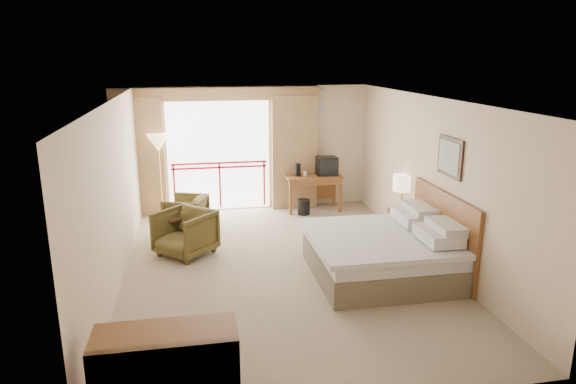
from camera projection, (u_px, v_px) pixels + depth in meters
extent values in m
plane|color=gray|center=(282.00, 267.00, 8.36)|extent=(7.00, 7.00, 0.00)
plane|color=white|center=(282.00, 99.00, 7.65)|extent=(7.00, 7.00, 0.00)
plane|color=beige|center=(255.00, 148.00, 11.33)|extent=(5.00, 0.00, 5.00)
plane|color=beige|center=(348.00, 281.00, 4.68)|extent=(5.00, 0.00, 5.00)
plane|color=beige|center=(115.00, 195.00, 7.57)|extent=(0.00, 7.00, 7.00)
plane|color=beige|center=(431.00, 180.00, 8.44)|extent=(0.00, 7.00, 7.00)
plane|color=white|center=(219.00, 156.00, 11.21)|extent=(2.40, 0.00, 2.40)
cube|color=#B30F1A|center=(219.00, 167.00, 11.25)|extent=(2.09, 0.03, 0.04)
cube|color=#B30F1A|center=(219.00, 163.00, 11.23)|extent=(2.09, 0.03, 0.04)
cube|color=#B30F1A|center=(174.00, 187.00, 11.18)|extent=(0.04, 0.03, 1.00)
cube|color=#B30F1A|center=(220.00, 185.00, 11.36)|extent=(0.04, 0.03, 1.00)
cube|color=#B30F1A|center=(264.00, 183.00, 11.53)|extent=(0.04, 0.03, 1.00)
cube|color=olive|center=(140.00, 158.00, 10.78)|extent=(1.00, 0.26, 2.50)
cube|color=olive|center=(294.00, 152.00, 11.36)|extent=(1.00, 0.26, 2.50)
cube|color=olive|center=(217.00, 94.00, 10.76)|extent=(4.40, 0.22, 0.28)
cube|color=silver|center=(313.00, 101.00, 11.27)|extent=(0.50, 0.04, 0.50)
cube|color=brown|center=(380.00, 263.00, 7.99)|extent=(2.05, 2.00, 0.40)
cube|color=silver|center=(381.00, 245.00, 7.91)|extent=(2.01, 1.96, 0.22)
cube|color=silver|center=(379.00, 238.00, 7.87)|extent=(2.09, 2.06, 0.08)
cube|color=silver|center=(438.00, 235.00, 7.53)|extent=(0.50, 0.75, 0.18)
cube|color=silver|center=(413.00, 217.00, 8.39)|extent=(0.50, 0.75, 0.18)
cube|color=silver|center=(447.00, 227.00, 7.53)|extent=(0.40, 0.70, 0.14)
cube|color=silver|center=(421.00, 209.00, 8.38)|extent=(0.40, 0.70, 0.14)
cube|color=brown|center=(443.00, 232.00, 8.05)|extent=(0.06, 2.10, 1.30)
cube|color=#321B10|center=(450.00, 157.00, 7.74)|extent=(0.03, 0.72, 0.60)
cube|color=silver|center=(449.00, 157.00, 7.74)|extent=(0.01, 0.60, 0.48)
cube|color=brown|center=(401.00, 224.00, 9.58)|extent=(0.41, 0.48, 0.56)
cylinder|color=tan|center=(401.00, 207.00, 9.55)|extent=(0.15, 0.15, 0.04)
cylinder|color=tan|center=(402.00, 197.00, 9.50)|extent=(0.03, 0.03, 0.38)
cylinder|color=#FFE5B2|center=(403.00, 183.00, 9.43)|extent=(0.36, 0.36, 0.30)
cube|color=black|center=(403.00, 210.00, 9.35)|extent=(0.19, 0.15, 0.08)
cube|color=brown|center=(313.00, 176.00, 11.24)|extent=(1.21, 0.58, 0.05)
cube|color=brown|center=(291.00, 198.00, 11.00)|extent=(0.06, 0.06, 0.74)
cube|color=brown|center=(340.00, 195.00, 11.20)|extent=(0.06, 0.06, 0.74)
cube|color=brown|center=(286.00, 192.00, 11.48)|extent=(0.06, 0.06, 0.74)
cube|color=brown|center=(334.00, 190.00, 11.67)|extent=(0.06, 0.06, 0.74)
cube|color=brown|center=(311.00, 187.00, 11.56)|extent=(1.11, 0.03, 0.55)
cube|color=brown|center=(316.00, 183.00, 11.01)|extent=(1.11, 0.03, 0.12)
cube|color=black|center=(327.00, 166.00, 11.23)|extent=(0.44, 0.34, 0.40)
cube|color=black|center=(329.00, 168.00, 11.07)|extent=(0.40, 0.02, 0.32)
cylinder|color=black|center=(298.00, 170.00, 11.13)|extent=(0.15, 0.15, 0.28)
cylinder|color=white|center=(305.00, 174.00, 11.13)|extent=(0.09, 0.09, 0.11)
cylinder|color=black|center=(304.00, 207.00, 11.07)|extent=(0.32, 0.32, 0.33)
imported|color=#41371A|center=(187.00, 229.00, 10.14)|extent=(0.96, 0.94, 0.68)
imported|color=#41371A|center=(186.00, 254.00, 8.89)|extent=(1.20, 1.20, 0.79)
cylinder|color=#321B10|center=(171.00, 217.00, 9.14)|extent=(0.52, 0.52, 0.04)
cylinder|color=#321B10|center=(172.00, 231.00, 9.21)|extent=(0.06, 0.06, 0.52)
cylinder|color=#321B10|center=(173.00, 245.00, 9.28)|extent=(0.37, 0.37, 0.03)
imported|color=white|center=(171.00, 216.00, 9.13)|extent=(0.27, 0.30, 0.02)
cylinder|color=tan|center=(163.00, 216.00, 10.94)|extent=(0.29, 0.29, 0.03)
cylinder|color=tan|center=(160.00, 182.00, 10.74)|extent=(0.03, 0.03, 1.54)
cone|color=#FFE5B2|center=(158.00, 143.00, 10.53)|extent=(0.45, 0.45, 0.36)
cube|color=brown|center=(168.00, 374.00, 4.82)|extent=(1.33, 0.55, 0.89)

